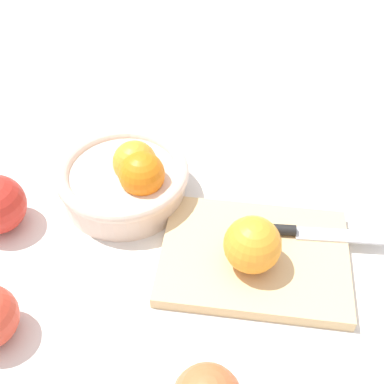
# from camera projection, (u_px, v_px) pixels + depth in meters

# --- Properties ---
(ground_plane) EXTENTS (2.40, 2.40, 0.00)m
(ground_plane) POSITION_uv_depth(u_px,v_px,m) (180.00, 269.00, 0.63)
(ground_plane) COLOR silver
(bowl) EXTENTS (0.18, 0.18, 0.09)m
(bowl) POSITION_uv_depth(u_px,v_px,m) (126.00, 178.00, 0.69)
(bowl) COLOR beige
(bowl) RESTS_ON ground_plane
(cutting_board) EXTENTS (0.25, 0.20, 0.02)m
(cutting_board) POSITION_uv_depth(u_px,v_px,m) (254.00, 257.00, 0.63)
(cutting_board) COLOR #DBB77F
(cutting_board) RESTS_ON ground_plane
(orange_on_board) EXTENTS (0.07, 0.07, 0.07)m
(orange_on_board) POSITION_uv_depth(u_px,v_px,m) (252.00, 245.00, 0.59)
(orange_on_board) COLOR orange
(orange_on_board) RESTS_ON cutting_board
(knife) EXTENTS (0.16, 0.04, 0.01)m
(knife) POSITION_uv_depth(u_px,v_px,m) (304.00, 232.00, 0.64)
(knife) COLOR silver
(knife) RESTS_ON cutting_board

